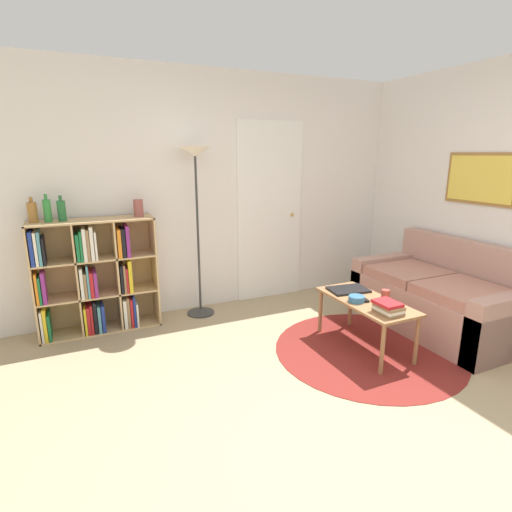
# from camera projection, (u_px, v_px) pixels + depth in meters

# --- Properties ---
(ground_plane) EXTENTS (14.00, 14.00, 0.00)m
(ground_plane) POSITION_uv_depth(u_px,v_px,m) (356.00, 435.00, 2.52)
(ground_plane) COLOR tan
(wall_back) EXTENTS (7.48, 0.11, 2.60)m
(wall_back) POSITION_uv_depth(u_px,v_px,m) (219.00, 194.00, 4.47)
(wall_back) COLOR silver
(wall_back) RESTS_ON ground_plane
(wall_right) EXTENTS (0.08, 5.55, 2.60)m
(wall_right) POSITION_uv_depth(u_px,v_px,m) (459.00, 195.00, 4.23)
(wall_right) COLOR silver
(wall_right) RESTS_ON ground_plane
(rug) EXTENTS (1.67, 1.67, 0.01)m
(rug) POSITION_uv_depth(u_px,v_px,m) (368.00, 350.00, 3.61)
(rug) COLOR maroon
(rug) RESTS_ON ground_plane
(bookshelf) EXTENTS (1.13, 0.34, 1.12)m
(bookshelf) POSITION_uv_depth(u_px,v_px,m) (94.00, 278.00, 3.91)
(bookshelf) COLOR tan
(bookshelf) RESTS_ON ground_plane
(floor_lamp) EXTENTS (0.33, 0.33, 1.80)m
(floor_lamp) POSITION_uv_depth(u_px,v_px,m) (196.00, 176.00, 4.07)
(floor_lamp) COLOR #333333
(floor_lamp) RESTS_ON ground_plane
(couch) EXTENTS (0.90, 1.62, 0.87)m
(couch) POSITION_uv_depth(u_px,v_px,m) (442.00, 299.00, 4.05)
(couch) COLOR tan
(couch) RESTS_ON ground_plane
(coffee_table) EXTENTS (0.45, 0.96, 0.46)m
(coffee_table) POSITION_uv_depth(u_px,v_px,m) (366.00, 306.00, 3.58)
(coffee_table) COLOR #996B42
(coffee_table) RESTS_ON ground_plane
(laptop) EXTENTS (0.39, 0.29, 0.02)m
(laptop) POSITION_uv_depth(u_px,v_px,m) (348.00, 290.00, 3.80)
(laptop) COLOR black
(laptop) RESTS_ON coffee_table
(bowl) EXTENTS (0.14, 0.14, 0.05)m
(bowl) POSITION_uv_depth(u_px,v_px,m) (357.00, 299.00, 3.51)
(bowl) COLOR teal
(bowl) RESTS_ON coffee_table
(book_stack_on_table) EXTENTS (0.18, 0.22, 0.10)m
(book_stack_on_table) POSITION_uv_depth(u_px,v_px,m) (388.00, 308.00, 3.25)
(book_stack_on_table) COLOR olive
(book_stack_on_table) RESTS_ON coffee_table
(cup) EXTENTS (0.07, 0.07, 0.09)m
(cup) POSITION_uv_depth(u_px,v_px,m) (385.00, 295.00, 3.57)
(cup) COLOR #A33D33
(cup) RESTS_ON coffee_table
(remote) EXTENTS (0.07, 0.18, 0.02)m
(remote) POSITION_uv_depth(u_px,v_px,m) (362.00, 298.00, 3.57)
(remote) COLOR black
(remote) RESTS_ON coffee_table
(bottle_left) EXTENTS (0.08, 0.08, 0.23)m
(bottle_left) POSITION_uv_depth(u_px,v_px,m) (32.00, 212.00, 3.57)
(bottle_left) COLOR olive
(bottle_left) RESTS_ON bookshelf
(bottle_middle) EXTENTS (0.07, 0.07, 0.26)m
(bottle_middle) POSITION_uv_depth(u_px,v_px,m) (47.00, 210.00, 3.60)
(bottle_middle) COLOR #2D8438
(bottle_middle) RESTS_ON bookshelf
(bottle_right) EXTENTS (0.07, 0.07, 0.24)m
(bottle_right) POSITION_uv_depth(u_px,v_px,m) (62.00, 210.00, 3.65)
(bottle_right) COLOR #236633
(bottle_right) RESTS_ON bookshelf
(vase_on_shelf) EXTENTS (0.09, 0.09, 0.17)m
(vase_on_shelf) POSITION_uv_depth(u_px,v_px,m) (138.00, 208.00, 3.93)
(vase_on_shelf) COLOR #934C47
(vase_on_shelf) RESTS_ON bookshelf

